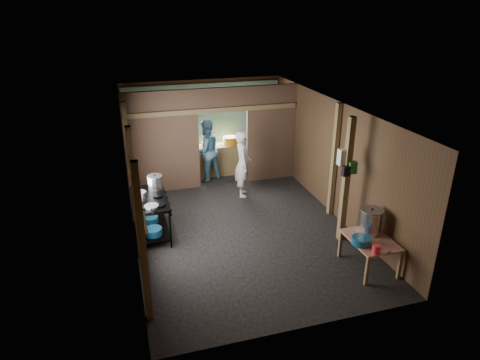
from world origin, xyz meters
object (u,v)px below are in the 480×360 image
object	(u,v)px
gas_range	(151,216)
cook	(243,164)
yellow_tub	(230,141)
pink_bucket	(376,249)
stove_pot_large	(155,183)
prep_table	(369,253)
stock_pot	(371,222)

from	to	relation	value
gas_range	cook	distance (m)	2.80
gas_range	yellow_tub	world-z (taller)	yellow_tub
yellow_tub	pink_bucket	bearing A→B (deg)	-80.05
pink_bucket	cook	world-z (taller)	cook
pink_bucket	yellow_tub	world-z (taller)	yellow_tub
gas_range	stove_pot_large	world-z (taller)	stove_pot_large
gas_range	yellow_tub	size ratio (longest dim) A/B	3.65
gas_range	cook	size ratio (longest dim) A/B	0.86
gas_range	stove_pot_large	xyz separation A→B (m)	(0.17, 0.41, 0.57)
pink_bucket	prep_table	bearing A→B (deg)	67.06
prep_table	stove_pot_large	xyz separation A→B (m)	(-3.54, 2.77, 0.70)
prep_table	pink_bucket	xyz separation A→B (m)	(-0.18, -0.43, 0.38)
stove_pot_large	yellow_tub	bearing A→B (deg)	47.26
gas_range	prep_table	distance (m)	4.40
stove_pot_large	pink_bucket	size ratio (longest dim) A/B	2.06
prep_table	cook	world-z (taller)	cook
stock_pot	yellow_tub	distance (m)	5.25
prep_table	yellow_tub	distance (m)	5.49
prep_table	pink_bucket	distance (m)	0.60
gas_range	prep_table	bearing A→B (deg)	-32.56
gas_range	prep_table	xyz separation A→B (m)	(3.71, -2.37, -0.13)
prep_table	pink_bucket	size ratio (longest dim) A/B	6.31
stove_pot_large	cook	size ratio (longest dim) A/B	0.20
yellow_tub	prep_table	bearing A→B (deg)	-77.36
stock_pot	yellow_tub	xyz separation A→B (m)	(-1.30, 5.09, 0.14)
prep_table	cook	size ratio (longest dim) A/B	0.60
stove_pot_large	pink_bucket	bearing A→B (deg)	-43.70
prep_table	stove_pot_large	size ratio (longest dim) A/B	3.05
gas_range	pink_bucket	distance (m)	4.51
stove_pot_large	stock_pot	distance (m)	4.46
pink_bucket	yellow_tub	distance (m)	5.84
stock_pot	yellow_tub	world-z (taller)	yellow_tub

